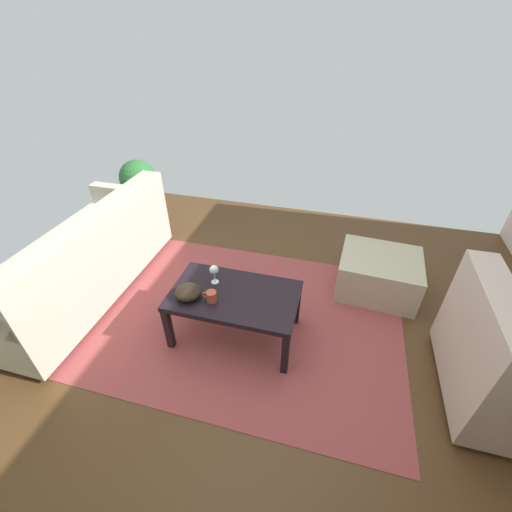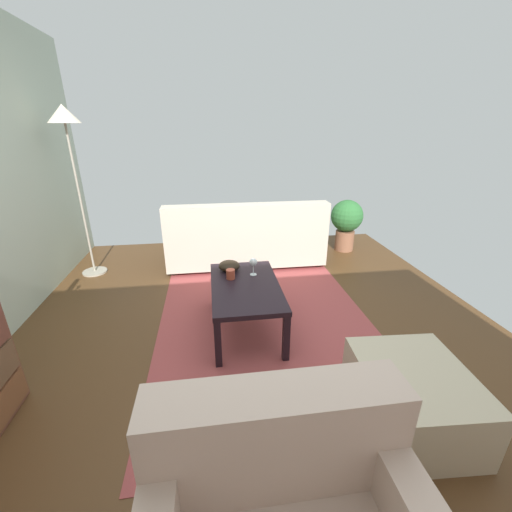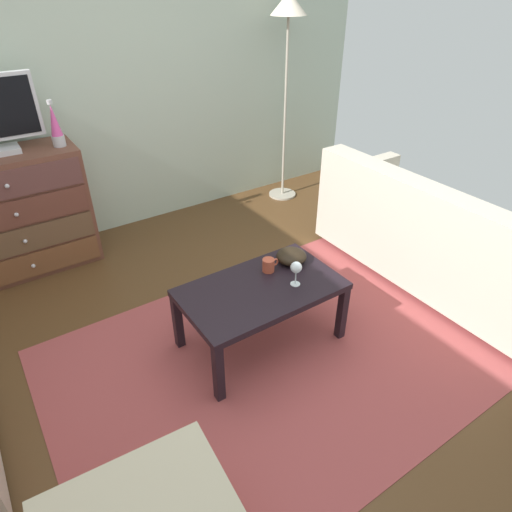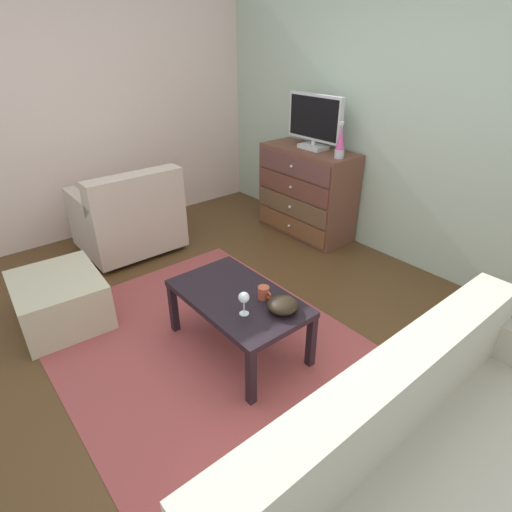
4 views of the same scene
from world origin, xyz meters
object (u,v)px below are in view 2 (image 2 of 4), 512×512
standing_lamp (67,132)px  potted_plant (346,220)px  wine_glass (253,263)px  mug (231,274)px  bowl_decorative (229,266)px  couch_large (245,238)px  coffee_table (245,290)px  ottoman (412,397)px

standing_lamp → potted_plant: size_ratio=2.60×
wine_glass → mug: wine_glass is taller
bowl_decorative → couch_large: bearing=-13.1°
mug → coffee_table: bearing=-140.1°
coffee_table → bowl_decorative: bowl_decorative is taller
wine_glass → mug: size_ratio=1.38×
coffee_table → ottoman: coffee_table is taller
bowl_decorative → potted_plant: (1.45, -1.73, -0.04)m
mug → bowl_decorative: size_ratio=0.59×
standing_lamp → potted_plant: (0.33, -3.31, -1.17)m
couch_large → standing_lamp: (-0.07, 1.86, 1.28)m
wine_glass → potted_plant: 2.20m
mug → potted_plant: size_ratio=0.16×
bowl_decorative → couch_large: 1.23m
coffee_table → wine_glass: wine_glass is taller
ottoman → potted_plant: bearing=-14.9°
bowl_decorative → potted_plant: bearing=-50.0°
coffee_table → potted_plant: potted_plant is taller
mug → bowl_decorative: (0.18, 0.00, 0.00)m
ottoman → potted_plant: size_ratio=0.97×
standing_lamp → potted_plant: bearing=-84.3°
bowl_decorative → couch_large: couch_large is taller
couch_large → coffee_table: bearing=173.8°
couch_large → ottoman: 2.70m
potted_plant → bowl_decorative: bearing=130.0°
coffee_table → couch_large: couch_large is taller
bowl_decorative → couch_large: (1.19, -0.28, -0.15)m
coffee_table → couch_large: bearing=-6.2°
mug → ottoman: mug is taller
coffee_table → wine_glass: 0.27m
standing_lamp → coffee_table: bearing=-130.3°
wine_glass → bowl_decorative: (0.13, 0.21, -0.07)m
coffee_table → wine_glass: size_ratio=6.11×
wine_glass → potted_plant: (1.58, -1.53, -0.11)m
bowl_decorative → ottoman: size_ratio=0.28×
mug → potted_plant: bearing=-46.8°
bowl_decorative → mug: bearing=-179.9°
coffee_table → mug: (0.14, 0.11, 0.10)m
wine_glass → mug: bearing=103.7°
bowl_decorative → standing_lamp: 2.24m
coffee_table → couch_large: size_ratio=0.50×
wine_glass → coffee_table: bearing=153.7°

